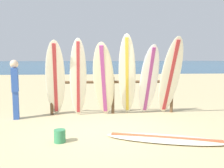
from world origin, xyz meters
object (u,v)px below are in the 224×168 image
surfboard_leaning_right (170,77)px  surfboard_rack (113,89)px  surfboard_leaning_center (127,76)px  sand_bucket (60,136)px  surfboard_leaning_center_left (104,80)px  surfboard_leaning_center_right (149,80)px  beachgoer_standing (15,87)px  small_boat_offshore (124,66)px  surfboard_leaning_left (78,78)px  surfboard_leaning_far_left (55,79)px  surfboard_lying_on_sand (165,139)px

surfboard_leaning_right → surfboard_rack: bearing=165.5°
surfboard_leaning_center → sand_bucket: surfboard_leaning_center is taller
surfboard_rack → surfboard_leaning_center_left: size_ratio=1.77×
surfboard_rack → surfboard_leaning_center_right: size_ratio=1.81×
beachgoer_standing → small_boat_offshore: bearing=77.0°
surfboard_rack → surfboard_leaning_center_right: (1.01, -0.28, 0.28)m
sand_bucket → small_boat_offshore: bearing=80.1°
surfboard_leaning_right → surfboard_leaning_center: bearing=175.2°
surfboard_leaning_left → small_boat_offshore: surfboard_leaning_left is taller
surfboard_leaning_right → sand_bucket: 3.60m
surfboard_leaning_left → surfboard_leaning_center: bearing=-0.1°
surfboard_rack → sand_bucket: surfboard_rack is taller
surfboard_leaning_center → surfboard_leaning_far_left: bearing=179.1°
surfboard_leaning_far_left → surfboard_leaning_left: size_ratio=0.97×
surfboard_leaning_center_left → surfboard_leaning_center: bearing=9.1°
surfboard_leaning_far_left → sand_bucket: bearing=-80.2°
surfboard_leaning_center → surfboard_leaning_center_right: size_ratio=1.13×
surfboard_leaning_far_left → surfboard_leaning_center: surfboard_leaning_center is taller
surfboard_leaning_center_left → beachgoer_standing: 2.38m
surfboard_rack → sand_bucket: 2.75m
surfboard_lying_on_sand → surfboard_leaning_center: bearing=102.2°
surfboard_leaning_left → beachgoer_standing: (-1.68, -0.11, -0.21)m
surfboard_leaning_far_left → surfboard_lying_on_sand: 3.44m
surfboard_leaning_center → surfboard_leaning_right: (1.22, -0.10, -0.04)m
surfboard_rack → surfboard_leaning_center: 0.64m
surfboard_leaning_center_right → surfboard_lying_on_sand: bearing=-94.7°
surfboard_leaning_far_left → surfboard_leaning_center_right: (2.64, 0.00, -0.05)m
small_boat_offshore → surfboard_leaning_center_left: bearing=-98.8°
surfboard_rack → small_boat_offshore: 31.36m
surfboard_leaning_center_right → sand_bucket: 3.22m
surfboard_leaning_left → surfboard_leaning_center_right: bearing=1.0°
small_boat_offshore → sand_bucket: (-5.84, -33.38, -0.13)m
surfboard_leaning_center → beachgoer_standing: (-3.05, -0.11, -0.27)m
surfboard_lying_on_sand → small_boat_offshore: 33.67m
surfboard_leaning_center_left → surfboard_leaning_center_right: 1.32m
surfboard_leaning_left → surfboard_lying_on_sand: (1.83, -2.13, -1.06)m
surfboard_leaning_left → surfboard_leaning_center: size_ratio=0.95×
surfboard_leaning_far_left → surfboard_leaning_left: surfboard_leaning_left is taller
surfboard_leaning_far_left → surfboard_leaning_center_left: (1.33, -0.14, -0.03)m
surfboard_leaning_center → surfboard_leaning_center_right: bearing=3.1°
surfboard_leaning_far_left → surfboard_leaning_center: size_ratio=0.92×
surfboard_leaning_center_left → small_boat_offshore: (4.87, 31.44, -0.78)m
surfboard_leaning_far_left → surfboard_leaning_center_right: bearing=0.1°
surfboard_leaning_center_left → surfboard_leaning_far_left: bearing=174.1°
surfboard_leaning_center → small_boat_offshore: surfboard_leaning_center is taller
surfboard_leaning_left → sand_bucket: bearing=-97.6°
surfboard_rack → surfboard_lying_on_sand: 2.67m
surfboard_leaning_center_left → sand_bucket: size_ratio=8.16×
small_boat_offshore → surfboard_leaning_left: bearing=-100.1°
surfboard_leaning_center_left → surfboard_leaning_left: bearing=171.2°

